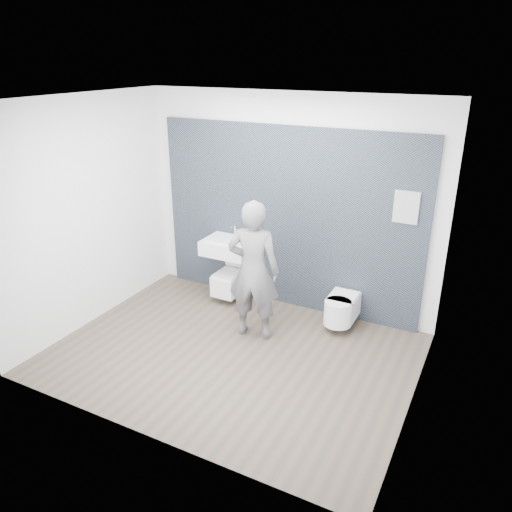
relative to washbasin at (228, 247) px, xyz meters
The scene contains 8 objects.
ground 1.60m from the washbasin, 58.76° to the right, with size 4.00×4.00×0.00m, color brown.
room_shell 1.69m from the washbasin, 58.76° to the right, with size 4.00×4.00×4.00m.
tile_wall 1.11m from the washbasin, 21.05° to the left, with size 3.60×0.06×2.40m, color black.
washbasin is the anchor object (origin of this frame).
toilet_square 0.52m from the washbasin, 90.00° to the left, with size 0.34×0.49×0.65m.
toilet_rounded 1.71m from the washbasin, ahead, with size 0.35×0.59×0.32m.
info_placard 2.37m from the washbasin, ahead, with size 0.28×0.03×0.38m, color white.
visitor 1.01m from the washbasin, 42.74° to the right, with size 0.62×0.41×1.70m, color #5C5B60.
Camera 1 is at (2.48, -4.22, 3.21)m, focal length 35.00 mm.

